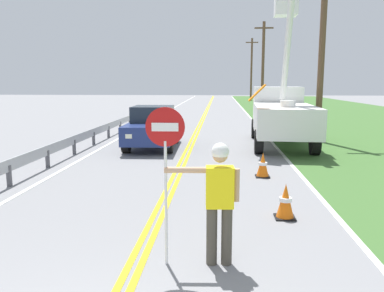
{
  "coord_description": "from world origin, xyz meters",
  "views": [
    {
      "loc": [
        1.22,
        -2.44,
        2.67
      ],
      "look_at": [
        0.59,
        6.51,
        1.2
      ],
      "focal_mm": 36.42,
      "sensor_mm": 36.0,
      "label": 1
    }
  ],
  "objects_px": {
    "oncoming_sedan_nearest": "(152,127)",
    "utility_pole_far": "(251,68)",
    "utility_bucket_truck": "(281,111)",
    "flagger_worker": "(219,196)",
    "utility_pole_mid": "(263,64)",
    "stop_sign_paddle": "(165,151)",
    "traffic_cone_mid": "(263,165)",
    "utility_pole_near": "(322,47)",
    "traffic_cone_lead": "(285,202)"
  },
  "relations": [
    {
      "from": "traffic_cone_mid",
      "to": "traffic_cone_lead",
      "type": "bearing_deg",
      "value": -88.77
    },
    {
      "from": "utility_pole_mid",
      "to": "traffic_cone_mid",
      "type": "bearing_deg",
      "value": -95.95
    },
    {
      "from": "traffic_cone_lead",
      "to": "traffic_cone_mid",
      "type": "bearing_deg",
      "value": 91.23
    },
    {
      "from": "utility_pole_near",
      "to": "utility_pole_far",
      "type": "xyz_separation_m",
      "value": [
        0.08,
        40.06,
        0.44
      ]
    },
    {
      "from": "utility_pole_far",
      "to": "traffic_cone_lead",
      "type": "xyz_separation_m",
      "value": [
        -3.25,
        -50.58,
        -4.33
      ]
    },
    {
      "from": "utility_bucket_truck",
      "to": "utility_pole_mid",
      "type": "bearing_deg",
      "value": 86.07
    },
    {
      "from": "utility_bucket_truck",
      "to": "utility_pole_near",
      "type": "xyz_separation_m",
      "value": [
        1.83,
        0.9,
        2.79
      ]
    },
    {
      "from": "oncoming_sedan_nearest",
      "to": "traffic_cone_lead",
      "type": "xyz_separation_m",
      "value": [
        4.07,
        -8.27,
        -0.5
      ]
    },
    {
      "from": "stop_sign_paddle",
      "to": "utility_bucket_truck",
      "type": "distance_m",
      "value": 12.22
    },
    {
      "from": "utility_bucket_truck",
      "to": "utility_pole_near",
      "type": "height_order",
      "value": "utility_pole_near"
    },
    {
      "from": "flagger_worker",
      "to": "stop_sign_paddle",
      "type": "xyz_separation_m",
      "value": [
        -0.77,
        -0.04,
        0.66
      ]
    },
    {
      "from": "oncoming_sedan_nearest",
      "to": "traffic_cone_mid",
      "type": "height_order",
      "value": "oncoming_sedan_nearest"
    },
    {
      "from": "utility_bucket_truck",
      "to": "flagger_worker",
      "type": "bearing_deg",
      "value": -102.82
    },
    {
      "from": "oncoming_sedan_nearest",
      "to": "flagger_worker",
      "type": "bearing_deg",
      "value": -75.08
    },
    {
      "from": "flagger_worker",
      "to": "oncoming_sedan_nearest",
      "type": "distance_m",
      "value": 10.71
    },
    {
      "from": "flagger_worker",
      "to": "traffic_cone_lead",
      "type": "bearing_deg",
      "value": 57.58
    },
    {
      "from": "flagger_worker",
      "to": "utility_pole_mid",
      "type": "bearing_deg",
      "value": 82.92
    },
    {
      "from": "flagger_worker",
      "to": "stop_sign_paddle",
      "type": "relative_size",
      "value": 0.78
    },
    {
      "from": "flagger_worker",
      "to": "utility_bucket_truck",
      "type": "xyz_separation_m",
      "value": [
        2.66,
        11.68,
        0.39
      ]
    },
    {
      "from": "flagger_worker",
      "to": "utility_pole_mid",
      "type": "height_order",
      "value": "utility_pole_mid"
    },
    {
      "from": "flagger_worker",
      "to": "traffic_cone_lead",
      "type": "distance_m",
      "value": 2.56
    },
    {
      "from": "utility_pole_mid",
      "to": "utility_bucket_truck",
      "type": "bearing_deg",
      "value": -93.93
    },
    {
      "from": "oncoming_sedan_nearest",
      "to": "utility_bucket_truck",
      "type": "bearing_deg",
      "value": 13.86
    },
    {
      "from": "utility_bucket_truck",
      "to": "oncoming_sedan_nearest",
      "type": "bearing_deg",
      "value": -166.14
    },
    {
      "from": "utility_pole_mid",
      "to": "traffic_cone_mid",
      "type": "height_order",
      "value": "utility_pole_mid"
    },
    {
      "from": "stop_sign_paddle",
      "to": "traffic_cone_mid",
      "type": "relative_size",
      "value": 3.33
    },
    {
      "from": "utility_pole_near",
      "to": "utility_pole_far",
      "type": "distance_m",
      "value": 40.07
    },
    {
      "from": "utility_bucket_truck",
      "to": "utility_pole_mid",
      "type": "height_order",
      "value": "utility_pole_mid"
    },
    {
      "from": "utility_bucket_truck",
      "to": "traffic_cone_lead",
      "type": "height_order",
      "value": "utility_bucket_truck"
    },
    {
      "from": "stop_sign_paddle",
      "to": "utility_pole_far",
      "type": "height_order",
      "value": "utility_pole_far"
    },
    {
      "from": "oncoming_sedan_nearest",
      "to": "traffic_cone_mid",
      "type": "relative_size",
      "value": 5.92
    },
    {
      "from": "utility_bucket_truck",
      "to": "traffic_cone_lead",
      "type": "xyz_separation_m",
      "value": [
        -1.34,
        -9.61,
        -1.1
      ]
    },
    {
      "from": "flagger_worker",
      "to": "traffic_cone_mid",
      "type": "height_order",
      "value": "flagger_worker"
    },
    {
      "from": "traffic_cone_mid",
      "to": "utility_bucket_truck",
      "type": "bearing_deg",
      "value": 77.11
    },
    {
      "from": "flagger_worker",
      "to": "utility_pole_near",
      "type": "height_order",
      "value": "utility_pole_near"
    },
    {
      "from": "flagger_worker",
      "to": "utility_pole_near",
      "type": "bearing_deg",
      "value": 70.36
    },
    {
      "from": "utility_pole_far",
      "to": "traffic_cone_mid",
      "type": "xyz_separation_m",
      "value": [
        -3.33,
        -47.15,
        -4.33
      ]
    },
    {
      "from": "oncoming_sedan_nearest",
      "to": "traffic_cone_mid",
      "type": "bearing_deg",
      "value": -50.46
    },
    {
      "from": "utility_bucket_truck",
      "to": "oncoming_sedan_nearest",
      "type": "relative_size",
      "value": 1.67
    },
    {
      "from": "stop_sign_paddle",
      "to": "oncoming_sedan_nearest",
      "type": "distance_m",
      "value": 10.62
    },
    {
      "from": "utility_pole_near",
      "to": "utility_pole_far",
      "type": "bearing_deg",
      "value": 89.89
    },
    {
      "from": "flagger_worker",
      "to": "traffic_cone_lead",
      "type": "height_order",
      "value": "flagger_worker"
    },
    {
      "from": "oncoming_sedan_nearest",
      "to": "utility_pole_far",
      "type": "bearing_deg",
      "value": 80.17
    },
    {
      "from": "flagger_worker",
      "to": "stop_sign_paddle",
      "type": "distance_m",
      "value": 1.02
    },
    {
      "from": "traffic_cone_mid",
      "to": "stop_sign_paddle",
      "type": "bearing_deg",
      "value": -109.95
    },
    {
      "from": "oncoming_sedan_nearest",
      "to": "utility_pole_mid",
      "type": "xyz_separation_m",
      "value": [
        6.91,
        23.09,
        3.55
      ]
    },
    {
      "from": "utility_pole_mid",
      "to": "traffic_cone_lead",
      "type": "height_order",
      "value": "utility_pole_mid"
    },
    {
      "from": "stop_sign_paddle",
      "to": "oncoming_sedan_nearest",
      "type": "bearing_deg",
      "value": 100.84
    },
    {
      "from": "oncoming_sedan_nearest",
      "to": "utility_pole_mid",
      "type": "relative_size",
      "value": 0.49
    },
    {
      "from": "utility_pole_near",
      "to": "traffic_cone_mid",
      "type": "distance_m",
      "value": 8.71
    }
  ]
}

